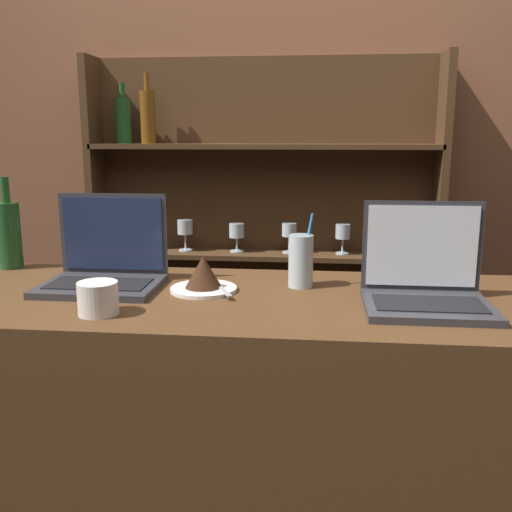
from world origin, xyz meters
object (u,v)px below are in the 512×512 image
object	(u,v)px
laptop_far	(425,284)
coffee_cup	(98,298)
laptop_near	(105,266)
wine_bottle_green	(9,234)
water_glass	(301,261)
cake_plate	(204,277)

from	to	relation	value
laptop_far	coffee_cup	bearing A→B (deg)	-168.75
laptop_near	wine_bottle_green	distance (m)	0.41
laptop_far	water_glass	world-z (taller)	laptop_far
laptop_far	wine_bottle_green	size ratio (longest dim) A/B	1.05
laptop_far	cake_plate	distance (m)	0.56
laptop_near	cake_plate	xyz separation A→B (m)	(0.28, -0.03, -0.02)
laptop_near	laptop_far	distance (m)	0.84
water_glass	coffee_cup	size ratio (longest dim) A/B	2.18
coffee_cup	cake_plate	bearing A→B (deg)	47.54
laptop_near	cake_plate	world-z (taller)	laptop_near
laptop_near	cake_plate	size ratio (longest dim) A/B	1.71
laptop_far	coffee_cup	xyz separation A→B (m)	(-0.76, -0.15, -0.02)
laptop_near	coffee_cup	xyz separation A→B (m)	(0.07, -0.25, -0.02)
cake_plate	water_glass	distance (m)	0.27
cake_plate	coffee_cup	bearing A→B (deg)	-132.46
wine_bottle_green	coffee_cup	distance (m)	0.61
laptop_near	laptop_far	xyz separation A→B (m)	(0.83, -0.10, -0.00)
cake_plate	laptop_near	bearing A→B (deg)	174.48
laptop_near	coffee_cup	size ratio (longest dim) A/B	3.34
wine_bottle_green	coffee_cup	xyz separation A→B (m)	(0.44, -0.42, -0.07)
laptop_near	water_glass	world-z (taller)	laptop_near
wine_bottle_green	water_glass	bearing A→B (deg)	-8.30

